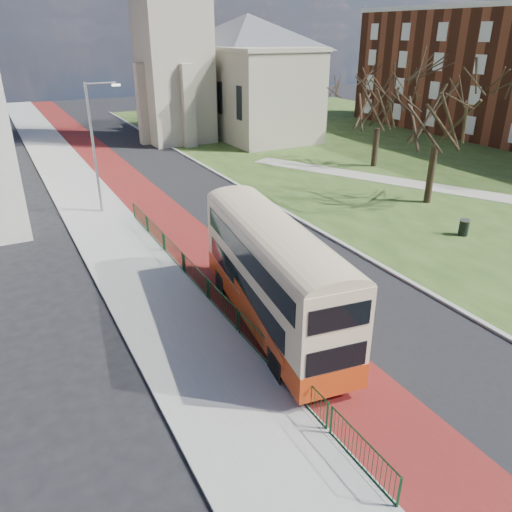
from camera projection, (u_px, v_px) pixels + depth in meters
ground at (314, 326)px, 20.06m from camera, size 160.00×160.00×0.00m
road_carriageway at (179, 192)px, 36.80m from camera, size 9.00×120.00×0.01m
bus_lane at (143, 197)px, 35.65m from camera, size 3.40×120.00×0.01m
pavement_west at (88, 204)px, 34.00m from camera, size 4.00×120.00×0.12m
kerb_west at (118, 200)px, 34.86m from camera, size 0.25×120.00×0.13m
kerb_east at (224, 177)px, 40.35m from camera, size 0.25×80.00×0.13m
grass_green at (409, 152)px, 48.88m from camera, size 40.00×80.00×0.04m
footpath at (464, 192)px, 36.64m from camera, size 18.84×32.82×0.03m
pedestrian_railing at (207, 289)px, 21.79m from camera, size 0.07×24.00×1.12m
gothic_church at (213, 7)px, 50.62m from camera, size 16.38×18.00×40.00m
streetlamp at (95, 142)px, 30.81m from camera, size 2.13×0.18×8.00m
bus at (273, 272)px, 19.08m from camera, size 3.73×10.46×4.28m
winter_tree_near at (442, 98)px, 31.70m from camera, size 7.24×7.24×9.97m
winter_tree_far at (380, 97)px, 41.44m from camera, size 7.17×7.17×8.38m
litter_bin at (464, 227)px, 28.75m from camera, size 0.67×0.67×0.94m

